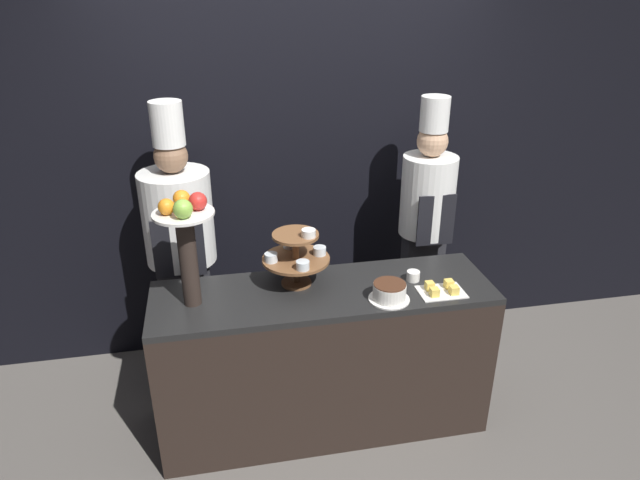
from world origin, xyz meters
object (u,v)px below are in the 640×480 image
object	(u,v)px
cake_square_tray	(442,290)
chef_left	(181,243)
tiered_stand	(296,255)
fruit_pedestal	(186,235)
cake_round	(389,292)
chef_center_left	(426,220)
cup_white	(413,276)

from	to	relation	value
cake_square_tray	chef_left	distance (m)	1.54
tiered_stand	fruit_pedestal	bearing A→B (deg)	-170.42
tiered_stand	chef_left	size ratio (longest dim) A/B	0.20
fruit_pedestal	tiered_stand	bearing A→B (deg)	9.58
cake_round	cake_square_tray	bearing A→B (deg)	3.35
tiered_stand	cake_square_tray	world-z (taller)	tiered_stand
chef_left	chef_center_left	size ratio (longest dim) A/B	1.02
tiered_stand	cake_round	size ratio (longest dim) A/B	1.69
tiered_stand	cake_square_tray	size ratio (longest dim) A/B	1.50
cake_round	fruit_pedestal	bearing A→B (deg)	170.74
cake_square_tray	chef_center_left	size ratio (longest dim) A/B	0.14
cake_square_tray	tiered_stand	bearing A→B (deg)	162.08
tiered_stand	cup_white	xyz separation A→B (m)	(0.64, -0.08, -0.15)
tiered_stand	fruit_pedestal	size ratio (longest dim) A/B	0.61
cake_round	chef_center_left	size ratio (longest dim) A/B	0.12
tiered_stand	fruit_pedestal	world-z (taller)	fruit_pedestal
chef_left	chef_center_left	xyz separation A→B (m)	(1.54, 0.00, 0.02)
cake_square_tray	chef_center_left	distance (m)	0.75
fruit_pedestal	cake_square_tray	bearing A→B (deg)	-6.42
tiered_stand	chef_center_left	size ratio (longest dim) A/B	0.20
fruit_pedestal	chef_center_left	world-z (taller)	chef_center_left
fruit_pedestal	cup_white	size ratio (longest dim) A/B	8.22
chef_center_left	cake_square_tray	bearing A→B (deg)	-103.87
fruit_pedestal	chef_left	bearing A→B (deg)	96.92
tiered_stand	cup_white	world-z (taller)	tiered_stand
fruit_pedestal	chef_center_left	distance (m)	1.61
fruit_pedestal	cake_round	distance (m)	1.06
cup_white	chef_center_left	xyz separation A→B (m)	(0.28, 0.57, 0.07)
cup_white	chef_center_left	bearing A→B (deg)	63.64
fruit_pedestal	chef_left	distance (m)	0.66
cake_round	chef_left	xyz separation A→B (m)	(-1.07, 0.74, 0.03)
cup_white	chef_left	bearing A→B (deg)	155.71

